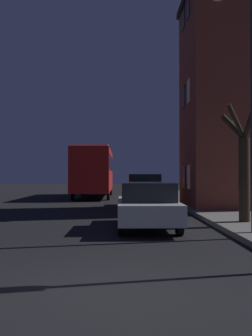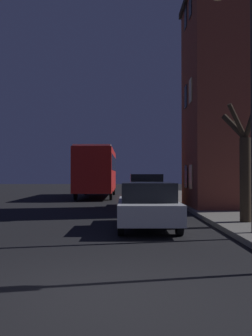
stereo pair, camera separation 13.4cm
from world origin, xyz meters
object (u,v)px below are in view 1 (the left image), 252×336
streetlamp (234,41)px  car_near_lane (147,204)px  car_mid_lane (144,190)px  bare_tree (244,162)px  bus (94,168)px

streetlamp → car_near_lane: 5.23m
car_near_lane → car_mid_lane: bearing=87.4°
bare_tree → car_mid_lane: bearing=112.3°
bus → car_near_lane: 16.18m
car_mid_lane → streetlamp: bearing=-78.6°
streetlamp → car_mid_lane: size_ratio=1.62×
bare_tree → car_near_lane: 3.44m
bare_tree → streetlamp: bearing=-113.5°
streetlamp → bus: 18.58m
bare_tree → car_mid_lane: 7.48m
car_mid_lane → bus: bearing=110.0°
car_near_lane → bus: bearing=99.9°
car_near_lane → car_mid_lane: 7.31m
bus → car_near_lane: size_ratio=2.21×
streetlamp → bus: (-4.94, 17.65, -3.05)m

